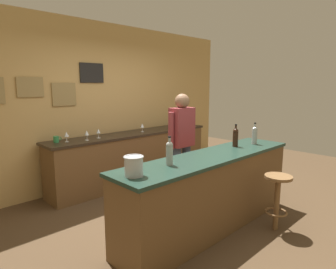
{
  "coord_description": "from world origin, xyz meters",
  "views": [
    {
      "loc": [
        -2.67,
        -2.43,
        1.74
      ],
      "look_at": [
        0.1,
        0.45,
        1.05
      ],
      "focal_mm": 30.66,
      "sensor_mm": 36.0,
      "label": 1
    }
  ],
  "objects_px": {
    "wine_bottle_a": "(169,152)",
    "bartender": "(182,141)",
    "ice_bucket": "(134,166)",
    "wine_glass_d": "(142,126)",
    "bar_stool": "(277,193)",
    "wine_glass_e": "(171,122)",
    "coffee_mug": "(56,139)",
    "wine_bottle_b": "(235,137)",
    "wine_glass_b": "(87,133)",
    "wine_bottle_c": "(255,135)",
    "wine_glass_c": "(98,131)",
    "wine_glass_a": "(66,135)"
  },
  "relations": [
    {
      "from": "ice_bucket",
      "to": "wine_glass_a",
      "type": "relative_size",
      "value": 1.21
    },
    {
      "from": "ice_bucket",
      "to": "wine_glass_a",
      "type": "bearing_deg",
      "value": 81.49
    },
    {
      "from": "wine_bottle_b",
      "to": "wine_bottle_c",
      "type": "bearing_deg",
      "value": -15.6
    },
    {
      "from": "wine_glass_b",
      "to": "wine_bottle_b",
      "type": "bearing_deg",
      "value": -58.13
    },
    {
      "from": "ice_bucket",
      "to": "coffee_mug",
      "type": "xyz_separation_m",
      "value": [
        0.18,
        2.13,
        -0.07
      ]
    },
    {
      "from": "bartender",
      "to": "wine_glass_a",
      "type": "distance_m",
      "value": 1.73
    },
    {
      "from": "wine_glass_d",
      "to": "bar_stool",
      "type": "bearing_deg",
      "value": -90.53
    },
    {
      "from": "ice_bucket",
      "to": "bartender",
      "type": "bearing_deg",
      "value": 28.31
    },
    {
      "from": "wine_glass_e",
      "to": "coffee_mug",
      "type": "distance_m",
      "value": 2.32
    },
    {
      "from": "wine_glass_c",
      "to": "wine_glass_e",
      "type": "xyz_separation_m",
      "value": [
        1.68,
        0.04,
        0.0
      ]
    },
    {
      "from": "bartender",
      "to": "wine_glass_e",
      "type": "xyz_separation_m",
      "value": [
        1.02,
        1.26,
        0.07
      ]
    },
    {
      "from": "wine_bottle_c",
      "to": "wine_glass_a",
      "type": "xyz_separation_m",
      "value": [
        -1.79,
        2.09,
        -0.05
      ]
    },
    {
      "from": "bartender",
      "to": "wine_glass_d",
      "type": "bearing_deg",
      "value": 78.88
    },
    {
      "from": "wine_glass_e",
      "to": "coffee_mug",
      "type": "xyz_separation_m",
      "value": [
        -2.32,
        0.08,
        -0.06
      ]
    },
    {
      "from": "wine_bottle_a",
      "to": "wine_glass_d",
      "type": "xyz_separation_m",
      "value": [
        1.23,
        1.98,
        -0.05
      ]
    },
    {
      "from": "wine_bottle_c",
      "to": "wine_glass_e",
      "type": "height_order",
      "value": "wine_bottle_c"
    },
    {
      "from": "ice_bucket",
      "to": "wine_glass_d",
      "type": "distance_m",
      "value": 2.64
    },
    {
      "from": "bartender",
      "to": "wine_glass_c",
      "type": "relative_size",
      "value": 10.45
    },
    {
      "from": "bartender",
      "to": "ice_bucket",
      "type": "bearing_deg",
      "value": -151.69
    },
    {
      "from": "wine_bottle_b",
      "to": "wine_glass_b",
      "type": "distance_m",
      "value": 2.23
    },
    {
      "from": "wine_glass_c",
      "to": "coffee_mug",
      "type": "height_order",
      "value": "wine_glass_c"
    },
    {
      "from": "wine_glass_d",
      "to": "wine_glass_c",
      "type": "bearing_deg",
      "value": -179.88
    },
    {
      "from": "wine_bottle_b",
      "to": "wine_glass_e",
      "type": "bearing_deg",
      "value": 69.71
    },
    {
      "from": "wine_glass_e",
      "to": "coffee_mug",
      "type": "bearing_deg",
      "value": 178.01
    },
    {
      "from": "wine_bottle_a",
      "to": "wine_glass_a",
      "type": "relative_size",
      "value": 1.97
    },
    {
      "from": "bartender",
      "to": "wine_bottle_a",
      "type": "distance_m",
      "value": 1.25
    },
    {
      "from": "ice_bucket",
      "to": "coffee_mug",
      "type": "relative_size",
      "value": 1.5
    },
    {
      "from": "bartender",
      "to": "wine_bottle_b",
      "type": "height_order",
      "value": "bartender"
    },
    {
      "from": "wine_glass_a",
      "to": "wine_glass_d",
      "type": "height_order",
      "value": "same"
    },
    {
      "from": "bar_stool",
      "to": "wine_glass_c",
      "type": "xyz_separation_m",
      "value": [
        -0.88,
        2.6,
        0.55
      ]
    },
    {
      "from": "bar_stool",
      "to": "wine_glass_b",
      "type": "xyz_separation_m",
      "value": [
        -1.1,
        2.55,
        0.55
      ]
    },
    {
      "from": "wine_bottle_a",
      "to": "coffee_mug",
      "type": "height_order",
      "value": "wine_bottle_a"
    },
    {
      "from": "wine_bottle_b",
      "to": "wine_bottle_c",
      "type": "height_order",
      "value": "same"
    },
    {
      "from": "wine_bottle_b",
      "to": "wine_bottle_c",
      "type": "xyz_separation_m",
      "value": [
        0.33,
        -0.09,
        0.0
      ]
    },
    {
      "from": "wine_glass_c",
      "to": "wine_bottle_b",
      "type": "bearing_deg",
      "value": -63.88
    },
    {
      "from": "wine_bottle_a",
      "to": "ice_bucket",
      "type": "height_order",
      "value": "wine_bottle_a"
    },
    {
      "from": "wine_bottle_c",
      "to": "bartender",
      "type": "bearing_deg",
      "value": 127.39
    },
    {
      "from": "wine_bottle_c",
      "to": "wine_glass_c",
      "type": "height_order",
      "value": "wine_bottle_c"
    },
    {
      "from": "bar_stool",
      "to": "wine_glass_d",
      "type": "height_order",
      "value": "wine_glass_d"
    },
    {
      "from": "bar_stool",
      "to": "wine_glass_d",
      "type": "relative_size",
      "value": 4.39
    },
    {
      "from": "wine_bottle_a",
      "to": "wine_glass_b",
      "type": "height_order",
      "value": "wine_bottle_a"
    },
    {
      "from": "wine_bottle_a",
      "to": "bartender",
      "type": "bearing_deg",
      "value": 37.5
    },
    {
      "from": "wine_bottle_c",
      "to": "wine_glass_b",
      "type": "distance_m",
      "value": 2.49
    },
    {
      "from": "bar_stool",
      "to": "wine_bottle_b",
      "type": "xyz_separation_m",
      "value": [
        0.07,
        0.66,
        0.6
      ]
    },
    {
      "from": "wine_bottle_c",
      "to": "wine_bottle_b",
      "type": "bearing_deg",
      "value": 164.4
    },
    {
      "from": "wine_bottle_c",
      "to": "wine_glass_c",
      "type": "bearing_deg",
      "value": 122.31
    },
    {
      "from": "bartender",
      "to": "wine_glass_b",
      "type": "height_order",
      "value": "bartender"
    },
    {
      "from": "wine_glass_e",
      "to": "wine_glass_a",
      "type": "bearing_deg",
      "value": 179.56
    },
    {
      "from": "wine_bottle_b",
      "to": "coffee_mug",
      "type": "height_order",
      "value": "wine_bottle_b"
    },
    {
      "from": "ice_bucket",
      "to": "wine_glass_d",
      "type": "bearing_deg",
      "value": 49.56
    }
  ]
}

